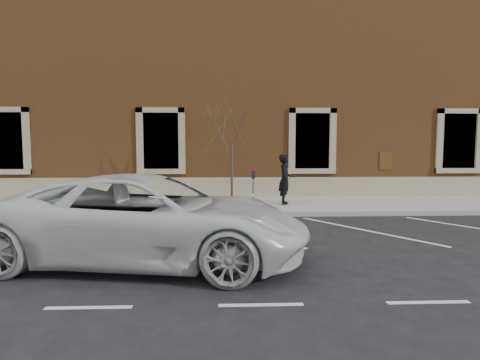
{
  "coord_description": "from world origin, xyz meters",
  "views": [
    {
      "loc": [
        -0.51,
        -12.45,
        2.26
      ],
      "look_at": [
        0.0,
        0.6,
        1.1
      ],
      "focal_mm": 30.0,
      "sensor_mm": 36.0,
      "label": 1
    }
  ],
  "objects_px": {
    "parking_meter": "(253,181)",
    "white_truck": "(149,219)",
    "sapling": "(232,128)",
    "man": "(285,179)"
  },
  "relations": [
    {
      "from": "sapling",
      "to": "white_truck",
      "type": "xyz_separation_m",
      "value": [
        -1.7,
        -6.63,
        -2.01
      ]
    },
    {
      "from": "man",
      "to": "sapling",
      "type": "bearing_deg",
      "value": 94.7
    },
    {
      "from": "parking_meter",
      "to": "man",
      "type": "bearing_deg",
      "value": 60.68
    },
    {
      "from": "parking_meter",
      "to": "sapling",
      "type": "relative_size",
      "value": 0.34
    },
    {
      "from": "white_truck",
      "to": "man",
      "type": "bearing_deg",
      "value": -20.11
    },
    {
      "from": "sapling",
      "to": "white_truck",
      "type": "bearing_deg",
      "value": -104.41
    },
    {
      "from": "man",
      "to": "parking_meter",
      "type": "xyz_separation_m",
      "value": [
        -1.18,
        -0.89,
        0.02
      ]
    },
    {
      "from": "parking_meter",
      "to": "white_truck",
      "type": "bearing_deg",
      "value": -89.68
    },
    {
      "from": "man",
      "to": "white_truck",
      "type": "distance_m",
      "value": 7.33
    },
    {
      "from": "parking_meter",
      "to": "white_truck",
      "type": "relative_size",
      "value": 0.21
    }
  ]
}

